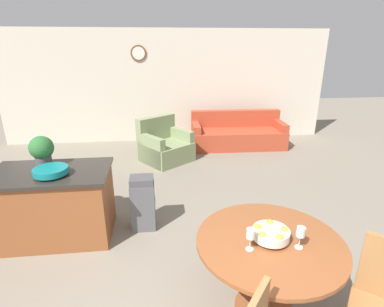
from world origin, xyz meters
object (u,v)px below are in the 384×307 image
at_px(wine_glass_right, 301,233).
at_px(armchair, 165,147).
at_px(potted_plant, 42,150).
at_px(dining_table, 268,257).
at_px(dining_chair_near_right, 383,298).
at_px(wine_glass_left, 251,235).
at_px(fruit_bowl, 271,233).
at_px(teal_bowl, 51,171).
at_px(trash_bin, 143,203).
at_px(kitchen_island, 54,204).
at_px(couch, 237,135).

distance_m(wine_glass_right, armchair, 4.25).
distance_m(potted_plant, armchair, 2.93).
xyz_separation_m(dining_table, dining_chair_near_right, (0.72, -0.48, -0.05)).
relative_size(wine_glass_left, armchair, 0.15).
height_order(dining_table, armchair, armchair).
relative_size(dining_table, wine_glass_left, 6.56).
distance_m(fruit_bowl, teal_bowl, 2.52).
relative_size(dining_chair_near_right, wine_glass_right, 5.17).
relative_size(dining_chair_near_right, fruit_bowl, 3.20).
height_order(wine_glass_right, trash_bin, wine_glass_right).
relative_size(wine_glass_left, kitchen_island, 0.14).
xyz_separation_m(fruit_bowl, couch, (0.99, 4.74, -0.55)).
bearing_deg(fruit_bowl, teal_bowl, 148.86).
bearing_deg(potted_plant, kitchen_island, -61.46).
bearing_deg(fruit_bowl, dining_table, 14.10).
relative_size(dining_chair_near_right, couch, 0.45).
relative_size(dining_chair_near_right, kitchen_island, 0.70).
xyz_separation_m(dining_table, wine_glass_left, (-0.21, -0.09, 0.31)).
bearing_deg(wine_glass_left, armchair, 98.13).
xyz_separation_m(dining_chair_near_right, couch, (0.27, 5.22, -0.25)).
distance_m(wine_glass_left, wine_glass_right, 0.41).
bearing_deg(armchair, dining_table, -115.67).
xyz_separation_m(dining_chair_near_right, teal_bowl, (-2.87, 1.78, 0.42)).
distance_m(potted_plant, trash_bin, 1.41).
bearing_deg(potted_plant, teal_bowl, -60.35).
relative_size(wine_glass_right, trash_bin, 0.26).
xyz_separation_m(fruit_bowl, kitchen_island, (-2.23, 1.43, -0.39)).
bearing_deg(potted_plant, wine_glass_left, -38.89).
distance_m(dining_table, potted_plant, 2.89).
distance_m(dining_table, dining_chair_near_right, 0.86).
xyz_separation_m(wine_glass_left, armchair, (-0.58, 4.07, -0.60)).
bearing_deg(wine_glass_right, teal_bowl, 148.89).
xyz_separation_m(dining_chair_near_right, kitchen_island, (-2.95, 1.91, -0.09)).
distance_m(dining_chair_near_right, trash_bin, 2.71).
distance_m(teal_bowl, trash_bin, 1.18).
relative_size(dining_table, teal_bowl, 3.24).
xyz_separation_m(dining_chair_near_right, wine_glass_right, (-0.52, 0.36, 0.37)).
relative_size(dining_table, dining_chair_near_right, 1.27).
bearing_deg(wine_glass_left, wine_glass_right, -3.37).
xyz_separation_m(dining_chair_near_right, trash_bin, (-1.86, 1.96, -0.17)).
bearing_deg(wine_glass_right, potted_plant, 145.51).
height_order(teal_bowl, trash_bin, teal_bowl).
height_order(wine_glass_right, armchair, wine_glass_right).
xyz_separation_m(wine_glass_right, teal_bowl, (-2.35, 1.42, 0.05)).
bearing_deg(fruit_bowl, wine_glass_left, -155.73).
height_order(dining_chair_near_right, wine_glass_right, dining_chair_near_right).
bearing_deg(wine_glass_left, fruit_bowl, 24.27).
xyz_separation_m(wine_glass_left, trash_bin, (-0.94, 1.58, -0.54)).
bearing_deg(teal_bowl, fruit_bowl, -31.14).
xyz_separation_m(trash_bin, couch, (2.13, 3.25, -0.08)).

